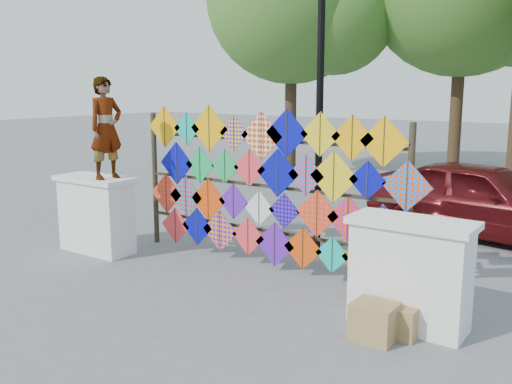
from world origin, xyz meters
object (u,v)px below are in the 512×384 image
kite_rack (264,188)px  lamppost (320,90)px  vendor_woman (106,128)px  sedan (482,199)px

kite_rack → lamppost: lamppost is taller
vendor_woman → sedan: bearing=-40.1°
kite_rack → vendor_woman: 2.73m
kite_rack → vendor_woman: (-2.43, -0.92, 0.85)m
vendor_woman → lamppost: (2.65, 2.20, 0.60)m
sedan → lamppost: bearing=149.5°
vendor_woman → sedan: vendor_woman is taller
kite_rack → lamppost: size_ratio=1.12×
lamppost → kite_rack: bearing=-100.1°
lamppost → vendor_woman: bearing=-140.3°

